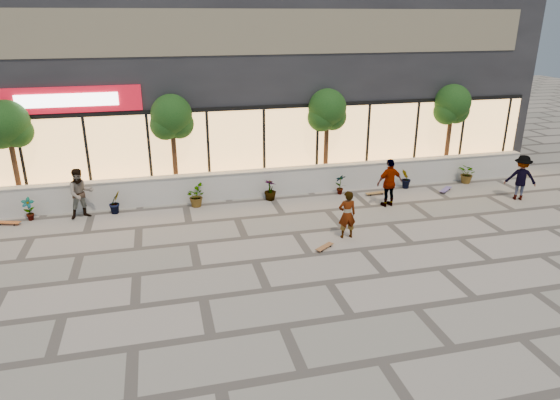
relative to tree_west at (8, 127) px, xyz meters
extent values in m
plane|color=#9E9389|center=(9.00, -7.70, -2.99)|extent=(80.00, 80.00, 0.00)
cube|color=beige|center=(9.00, -0.70, -2.49)|extent=(22.00, 0.35, 1.00)
cube|color=#B2AFA8|center=(9.00, -0.70, -1.97)|extent=(22.00, 0.42, 0.04)
cube|color=black|center=(9.00, 4.80, 1.26)|extent=(24.00, 9.00, 8.50)
cube|color=#FFB966|center=(9.00, 0.28, -1.29)|extent=(23.04, 0.05, 3.00)
cube|color=black|center=(9.00, 0.25, 0.26)|extent=(23.04, 0.08, 0.15)
cube|color=#B80D1D|center=(2.00, 0.23, 0.81)|extent=(5.00, 0.10, 0.90)
cube|color=white|center=(2.00, 0.16, 0.81)|extent=(3.40, 0.06, 0.45)
cube|color=brown|center=(9.00, 0.28, 3.01)|extent=(21.60, 0.05, 1.60)
imported|color=#123B13|center=(0.50, -1.25, -2.58)|extent=(0.43, 0.29, 0.81)
imported|color=#123B13|center=(3.30, -1.25, -2.58)|extent=(0.57, 0.57, 0.81)
imported|color=#123B13|center=(6.10, -1.25, -2.58)|extent=(0.68, 0.77, 0.81)
imported|color=#123B13|center=(8.90, -1.25, -2.58)|extent=(0.64, 0.64, 0.81)
imported|color=#123B13|center=(11.70, -1.25, -2.58)|extent=(0.46, 0.35, 0.81)
imported|color=#123B13|center=(14.50, -1.25, -2.58)|extent=(0.55, 0.57, 0.81)
imported|color=#123B13|center=(17.30, -1.25, -2.58)|extent=(0.77, 0.84, 0.81)
cylinder|color=#492C1A|center=(0.00, 0.00, -1.37)|extent=(0.18, 0.18, 3.24)
sphere|color=#123B13|center=(0.00, 0.00, 0.18)|extent=(1.50, 1.50, 1.50)
sphere|color=#123B13|center=(-0.25, -0.05, -0.18)|extent=(1.10, 1.10, 1.10)
sphere|color=#123B13|center=(0.25, 0.05, -0.18)|extent=(1.10, 1.10, 1.10)
cylinder|color=#492C1A|center=(5.50, 0.00, -1.37)|extent=(0.18, 0.18, 3.24)
sphere|color=#123B13|center=(5.50, 0.00, 0.18)|extent=(1.50, 1.50, 1.50)
sphere|color=#123B13|center=(5.25, -0.05, -0.18)|extent=(1.10, 1.10, 1.10)
sphere|color=#123B13|center=(5.75, 0.05, -0.18)|extent=(1.10, 1.10, 1.10)
cylinder|color=#492C1A|center=(11.50, 0.00, -1.37)|extent=(0.18, 0.18, 3.24)
sphere|color=#123B13|center=(11.50, 0.00, 0.18)|extent=(1.50, 1.50, 1.50)
sphere|color=#123B13|center=(11.25, -0.05, -0.18)|extent=(1.10, 1.10, 1.10)
sphere|color=#123B13|center=(11.75, 0.05, -0.18)|extent=(1.10, 1.10, 1.10)
cylinder|color=#492C1A|center=(17.00, 0.00, -1.37)|extent=(0.18, 0.18, 3.24)
sphere|color=#123B13|center=(17.00, 0.00, 0.18)|extent=(1.50, 1.50, 1.50)
sphere|color=#123B13|center=(16.75, -0.05, -0.18)|extent=(1.10, 1.10, 1.10)
sphere|color=#123B13|center=(17.25, 0.05, -0.18)|extent=(1.10, 1.10, 1.10)
imported|color=white|center=(10.47, -5.14, -2.21)|extent=(0.58, 0.40, 1.54)
imported|color=tan|center=(2.25, -1.42, -2.11)|extent=(1.02, 0.90, 1.75)
imported|color=white|center=(12.96, -2.90, -2.10)|extent=(1.10, 0.59, 1.78)
imported|color=maroon|center=(18.07, -3.41, -2.13)|extent=(1.28, 1.10, 1.71)
cube|color=brown|center=(9.54, -5.78, -2.91)|extent=(0.68, 0.57, 0.02)
cylinder|color=black|center=(9.68, -5.60, -2.96)|extent=(0.06, 0.05, 0.05)
cylinder|color=black|center=(9.75, -5.70, -2.96)|extent=(0.06, 0.05, 0.05)
cylinder|color=black|center=(9.32, -5.85, -2.96)|extent=(0.06, 0.05, 0.05)
cylinder|color=black|center=(9.40, -5.96, -2.96)|extent=(0.06, 0.05, 0.05)
cube|color=#BB5923|center=(-0.14, -1.50, -2.90)|extent=(0.85, 0.45, 0.02)
cylinder|color=black|center=(0.12, -1.51, -2.96)|extent=(0.07, 0.05, 0.06)
cylinder|color=black|center=(0.07, -1.65, -2.96)|extent=(0.07, 0.05, 0.06)
cylinder|color=black|center=(-0.36, -1.35, -2.96)|extent=(0.07, 0.05, 0.06)
cylinder|color=black|center=(-0.41, -1.49, -2.96)|extent=(0.07, 0.05, 0.06)
cube|color=olive|center=(13.01, -1.68, -2.90)|extent=(0.82, 0.27, 0.02)
cylinder|color=black|center=(13.25, -1.59, -2.96)|extent=(0.06, 0.04, 0.06)
cylinder|color=black|center=(13.26, -1.73, -2.96)|extent=(0.06, 0.04, 0.06)
cylinder|color=black|center=(12.75, -1.63, -2.96)|extent=(0.06, 0.04, 0.06)
cylinder|color=black|center=(12.77, -1.78, -2.96)|extent=(0.06, 0.04, 0.06)
cube|color=#5A4A88|center=(15.88, -1.98, -2.90)|extent=(0.78, 0.68, 0.02)
cylinder|color=black|center=(16.03, -1.77, -2.96)|extent=(0.07, 0.06, 0.06)
cylinder|color=black|center=(16.12, -1.88, -2.96)|extent=(0.07, 0.06, 0.06)
cylinder|color=black|center=(15.63, -2.08, -2.96)|extent=(0.07, 0.06, 0.06)
cylinder|color=black|center=(15.72, -2.20, -2.96)|extent=(0.07, 0.06, 0.06)
camera|label=1|loc=(5.02, -18.56, 3.57)|focal=32.00mm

